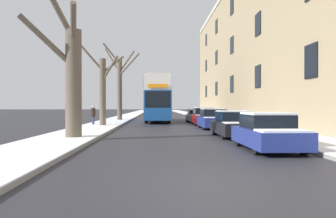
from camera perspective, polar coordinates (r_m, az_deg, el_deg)
The scene contains 14 objects.
ground_plane at distance 6.96m, azimuth 8.11°, elevation -12.80°, with size 320.00×320.00×0.00m, color #28282D.
sidewalk_left at distance 59.84m, azimuth -6.23°, elevation -0.96°, with size 3.01×130.00×0.16m.
sidewalk_right at distance 60.06m, azimuth 4.26°, elevation -0.96°, with size 3.01×130.00×0.16m.
terrace_facade_right at distance 37.63m, azimuth 17.89°, elevation 10.03°, with size 9.10×50.99×15.69m.
bare_tree_left_0 at distance 16.07m, azimuth -16.46°, elevation 5.34°, with size 2.81×2.05×6.56m.
bare_tree_left_1 at distance 25.42m, azimuth -11.35°, elevation 3.59°, with size 3.91×1.05×6.90m.
bare_tree_left_2 at distance 35.22m, azimuth -8.41°, elevation 4.26°, with size 3.99×2.82×8.26m.
double_decker_bus at distance 34.06m, azimuth -1.85°, elevation 2.15°, with size 2.48×11.58×4.57m.
parked_car_0 at distance 12.56m, azimuth 16.96°, elevation -3.93°, with size 1.78×3.94×1.37m.
parked_car_1 at distance 17.48m, azimuth 11.45°, elevation -2.68°, with size 1.84×4.19×1.37m.
parked_car_2 at distance 23.52m, azimuth 7.91°, elevation -1.79°, with size 1.86×4.05×1.44m.
parked_car_3 at distance 28.38m, azimuth 6.18°, elevation -1.35°, with size 1.79×3.94×1.50m.
parked_car_4 at distance 33.14m, azimuth 4.97°, elevation -1.21°, with size 1.86×3.92×1.32m.
pedestrian_left_sidewalk at distance 26.68m, azimuth -12.90°, elevation -1.01°, with size 0.36×0.36×1.65m.
Camera 1 is at (-1.21, -6.67, 1.60)m, focal length 35.00 mm.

